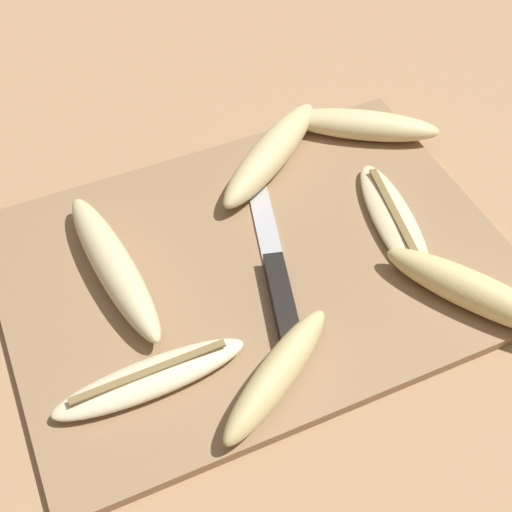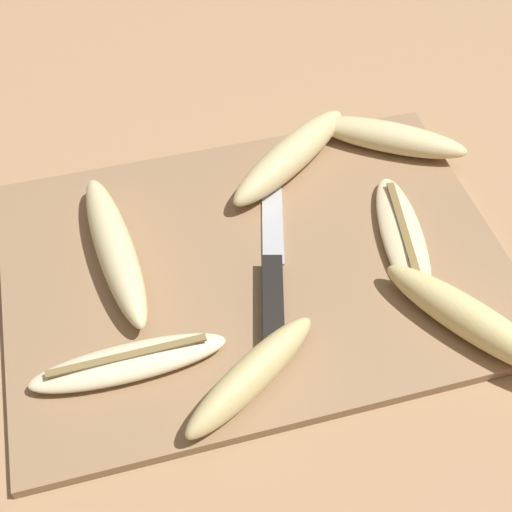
% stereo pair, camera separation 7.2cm
% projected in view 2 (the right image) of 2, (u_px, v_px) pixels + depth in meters
% --- Properties ---
extents(ground_plane, '(4.00, 4.00, 0.00)m').
position_uv_depth(ground_plane, '(256.00, 270.00, 0.74)').
color(ground_plane, tan).
extents(cutting_board, '(0.51, 0.36, 0.01)m').
position_uv_depth(cutting_board, '(256.00, 266.00, 0.73)').
color(cutting_board, '#997551').
rests_on(cutting_board, ground_plane).
extents(knife, '(0.09, 0.26, 0.02)m').
position_uv_depth(knife, '(274.00, 284.00, 0.70)').
color(knife, black).
rests_on(knife, cutting_board).
extents(banana_bright_far, '(0.18, 0.04, 0.02)m').
position_uv_depth(banana_bright_far, '(129.00, 362.00, 0.64)').
color(banana_bright_far, beige).
rests_on(banana_bright_far, cutting_board).
extents(banana_golden_short, '(0.13, 0.17, 0.04)m').
position_uv_depth(banana_golden_short, '(470.00, 319.00, 0.66)').
color(banana_golden_short, '#EDD689').
rests_on(banana_golden_short, cutting_board).
extents(banana_soft_right, '(0.06, 0.21, 0.04)m').
position_uv_depth(banana_soft_right, '(115.00, 249.00, 0.71)').
color(banana_soft_right, beige).
rests_on(banana_soft_right, cutting_board).
extents(banana_mellow_near, '(0.18, 0.15, 0.04)m').
position_uv_depth(banana_mellow_near, '(290.00, 156.00, 0.80)').
color(banana_mellow_near, beige).
rests_on(banana_mellow_near, cutting_board).
extents(banana_cream_curved, '(0.07, 0.18, 0.02)m').
position_uv_depth(banana_cream_curved, '(403.00, 236.00, 0.74)').
color(banana_cream_curved, beige).
rests_on(banana_cream_curved, cutting_board).
extents(banana_ripe_center, '(0.17, 0.13, 0.03)m').
position_uv_depth(banana_ripe_center, '(389.00, 137.00, 0.83)').
color(banana_ripe_center, beige).
rests_on(banana_ripe_center, cutting_board).
extents(banana_spotted_left, '(0.15, 0.11, 0.04)m').
position_uv_depth(banana_spotted_left, '(251.00, 375.00, 0.62)').
color(banana_spotted_left, '#DBC684').
rests_on(banana_spotted_left, cutting_board).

